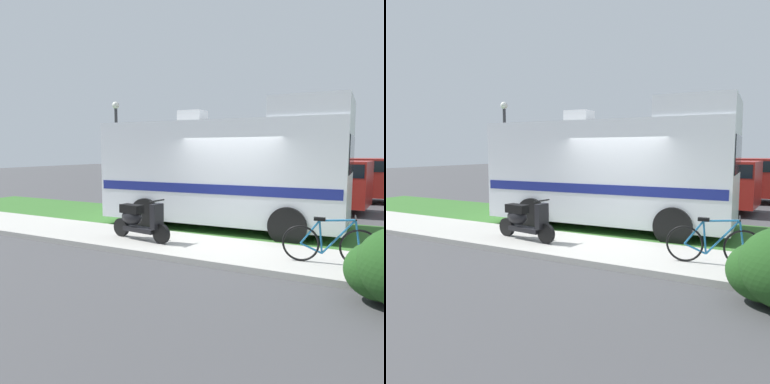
% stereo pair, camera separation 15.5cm
% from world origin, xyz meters
% --- Properties ---
extents(ground_plane, '(80.00, 80.00, 0.00)m').
position_xyz_m(ground_plane, '(0.00, 0.00, 0.00)').
color(ground_plane, '#424244').
extents(sidewalk, '(24.00, 2.00, 0.12)m').
position_xyz_m(sidewalk, '(0.00, -1.20, 0.06)').
color(sidewalk, '#ADAAA3').
rests_on(sidewalk, ground).
extents(grass_strip, '(24.00, 3.40, 0.08)m').
position_xyz_m(grass_strip, '(0.00, 1.50, 0.04)').
color(grass_strip, '#336628').
rests_on(grass_strip, ground).
extents(motorhome_rv, '(6.63, 2.89, 3.45)m').
position_xyz_m(motorhome_rv, '(-0.56, 1.32, 1.65)').
color(motorhome_rv, silver).
rests_on(motorhome_rv, ground).
extents(scooter, '(1.70, 0.55, 0.97)m').
position_xyz_m(scooter, '(-1.71, -1.34, 0.58)').
color(scooter, black).
rests_on(scooter, ground).
extents(bicycle, '(1.68, 0.52, 0.89)m').
position_xyz_m(bicycle, '(2.52, -1.33, 0.50)').
color(bicycle, black).
rests_on(bicycle, ground).
extents(pickup_truck_near, '(5.21, 2.34, 1.83)m').
position_xyz_m(pickup_truck_near, '(0.82, 5.69, 0.97)').
color(pickup_truck_near, maroon).
rests_on(pickup_truck_near, ground).
extents(pickup_truck_far, '(5.23, 2.40, 1.85)m').
position_xyz_m(pickup_truck_far, '(3.07, 9.25, 0.98)').
color(pickup_truck_far, maroon).
rests_on(pickup_truck_far, ground).
extents(street_lamp_post, '(0.28, 0.28, 4.09)m').
position_xyz_m(street_lamp_post, '(-6.27, 3.60, 2.50)').
color(street_lamp_post, '#333338').
rests_on(street_lamp_post, ground).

